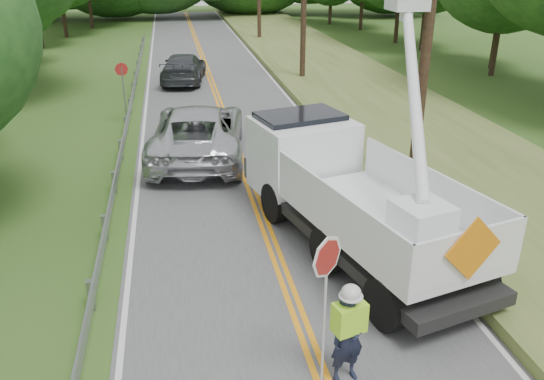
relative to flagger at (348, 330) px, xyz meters
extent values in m
cube|color=#4E4E51|center=(-0.38, 12.84, -1.02)|extent=(7.20, 96.00, 0.02)
cube|color=orange|center=(-0.48, 12.84, -1.01)|extent=(0.12, 96.00, 0.00)
cube|color=orange|center=(-0.28, 12.84, -1.01)|extent=(0.12, 96.00, 0.00)
cube|color=silver|center=(-3.83, 12.84, -1.01)|extent=(0.12, 96.00, 0.00)
cube|color=silver|center=(3.07, 12.84, -1.01)|extent=(0.12, 96.00, 0.00)
cube|color=gray|center=(-4.48, 2.84, -0.68)|extent=(0.12, 0.14, 0.70)
cube|color=gray|center=(-4.48, 5.84, -0.68)|extent=(0.12, 0.14, 0.70)
cube|color=gray|center=(-4.48, 8.84, -0.68)|extent=(0.12, 0.14, 0.70)
cube|color=gray|center=(-4.48, 11.84, -0.68)|extent=(0.12, 0.14, 0.70)
cube|color=gray|center=(-4.48, 14.84, -0.68)|extent=(0.12, 0.14, 0.70)
cube|color=gray|center=(-4.48, 17.84, -0.68)|extent=(0.12, 0.14, 0.70)
cube|color=gray|center=(-4.48, 20.84, -0.68)|extent=(0.12, 0.14, 0.70)
cube|color=gray|center=(-4.48, 23.84, -0.68)|extent=(0.12, 0.14, 0.70)
cube|color=gray|center=(-4.48, 26.84, -0.68)|extent=(0.12, 0.14, 0.70)
cube|color=gray|center=(-4.48, 29.84, -0.68)|extent=(0.12, 0.14, 0.70)
cube|color=gray|center=(-4.48, 32.84, -0.68)|extent=(0.12, 0.14, 0.70)
cube|color=gray|center=(-4.48, 35.84, -0.68)|extent=(0.12, 0.14, 0.70)
cube|color=gray|center=(-4.38, 13.84, -0.43)|extent=(0.05, 48.00, 0.34)
cylinder|color=black|center=(4.62, 7.84, 3.97)|extent=(0.30, 0.30, 10.00)
cube|color=#4F632C|center=(6.72, 12.84, -0.88)|extent=(7.00, 96.00, 0.30)
cylinder|color=#332319|center=(-11.67, 25.91, 0.25)|extent=(0.32, 0.32, 2.56)
cylinder|color=#332319|center=(-11.74, 29.99, 0.16)|extent=(0.32, 0.32, 2.38)
cylinder|color=#332319|center=(-11.88, 37.28, 0.27)|extent=(0.32, 0.32, 2.61)
cylinder|color=#332319|center=(-10.94, 42.67, 0.59)|extent=(0.32, 0.32, 3.24)
cylinder|color=#332319|center=(-9.47, 48.33, 1.11)|extent=(0.32, 0.32, 4.28)
cylinder|color=#332319|center=(15.83, 22.34, 0.71)|extent=(0.32, 0.32, 3.48)
cylinder|color=#332319|center=(16.98, 24.32, 0.46)|extent=(0.32, 0.32, 2.99)
cylinder|color=#332319|center=(15.54, 31.38, 0.79)|extent=(0.32, 0.32, 3.64)
cylinder|color=#332319|center=(14.94, 34.82, 0.69)|extent=(0.32, 0.32, 3.45)
cylinder|color=#332319|center=(14.69, 42.56, 0.72)|extent=(0.32, 0.32, 3.51)
cylinder|color=#332319|center=(13.06, 46.99, 0.20)|extent=(0.32, 0.32, 2.47)
imported|color=#191E33|center=(0.01, 0.00, -0.14)|extent=(0.72, 0.57, 1.74)
cube|color=#9CE324|center=(0.01, 0.00, 0.25)|extent=(0.60, 0.45, 0.53)
ellipsoid|color=silver|center=(0.01, 0.00, 0.74)|extent=(0.32, 0.32, 0.26)
cylinder|color=#B7B7B7|center=(-0.43, -0.07, 0.21)|extent=(0.04, 0.04, 2.44)
cylinder|color=maroon|center=(-0.43, -0.07, 1.48)|extent=(0.57, 0.45, 0.70)
cylinder|color=black|center=(1.18, 1.22, -0.47)|extent=(0.59, 1.13, 1.08)
cylinder|color=black|center=(3.35, 1.78, -0.47)|extent=(0.59, 1.13, 1.08)
cylinder|color=black|center=(0.62, 3.40, -0.47)|extent=(0.59, 1.13, 1.08)
cylinder|color=black|center=(2.79, 3.96, -0.47)|extent=(0.59, 1.13, 1.08)
cylinder|color=black|center=(-0.08, 6.12, -0.47)|extent=(0.59, 1.13, 1.08)
cylinder|color=black|center=(2.10, 6.67, -0.47)|extent=(0.59, 1.13, 1.08)
cube|color=black|center=(1.62, 4.00, -0.40)|extent=(4.07, 7.55, 0.28)
cube|color=white|center=(1.82, 3.24, 0.17)|extent=(3.79, 5.64, 0.25)
cube|color=white|center=(0.59, 2.93, 0.73)|extent=(1.35, 5.02, 1.01)
cube|color=white|center=(3.05, 3.56, 0.73)|extent=(1.35, 5.02, 1.01)
cube|color=white|center=(2.45, 0.76, 0.73)|extent=(2.52, 0.71, 1.01)
cube|color=white|center=(0.87, 6.94, 0.50)|extent=(2.98, 2.69, 2.02)
cube|color=black|center=(0.81, 7.16, 1.23)|extent=(2.54, 1.97, 0.84)
cube|color=white|center=(2.12, 2.04, 0.73)|extent=(1.23, 1.23, 0.90)
cube|color=orange|center=(2.47, 0.68, 0.90)|extent=(1.24, 0.35, 1.27)
imported|color=silver|center=(-1.77, 11.58, -0.09)|extent=(3.87, 6.98, 1.85)
imported|color=#3C4045|center=(-1.86, 23.80, -0.25)|extent=(2.87, 5.52, 1.53)
cylinder|color=gray|center=(-4.53, 16.13, 0.18)|extent=(0.06, 0.06, 2.42)
cylinder|color=maroon|center=(-4.53, 16.13, 1.28)|extent=(0.53, 0.18, 0.55)
cube|color=white|center=(4.96, 3.23, -0.48)|extent=(0.50, 0.13, 0.35)
cylinder|color=gray|center=(4.76, 3.23, -0.78)|extent=(0.02, 0.02, 0.51)
cylinder|color=gray|center=(5.16, 3.23, -0.78)|extent=(0.02, 0.02, 0.51)
camera|label=1|loc=(-2.56, -7.05, 5.76)|focal=36.46mm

